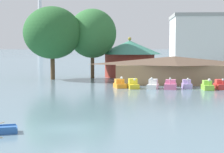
{
  "coord_description": "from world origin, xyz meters",
  "views": [
    {
      "loc": [
        4.79,
        -27.88,
        5.99
      ],
      "look_at": [
        2.27,
        19.26,
        2.37
      ],
      "focal_mm": 62.06,
      "sensor_mm": 36.0,
      "label": 1
    }
  ],
  "objects_px": {
    "pedal_boat_white": "(153,85)",
    "green_roof_pavilion": "(130,56)",
    "pedal_boat_red": "(220,85)",
    "boathouse": "(173,69)",
    "pedal_boat_lime": "(207,86)",
    "shoreline_tree_mid": "(92,33)",
    "pedal_boat_orange": "(120,84)",
    "background_building_block": "(216,41)",
    "shoreline_tree_tall_left": "(52,33)",
    "pedal_boat_pink": "(170,85)",
    "pedal_boat_yellow": "(133,85)",
    "pedal_boat_lavender": "(187,85)"
  },
  "relations": [
    {
      "from": "pedal_boat_lavender",
      "to": "pedal_boat_red",
      "type": "relative_size",
      "value": 0.91
    },
    {
      "from": "pedal_boat_lime",
      "to": "pedal_boat_red",
      "type": "xyz_separation_m",
      "value": [
        1.99,
        0.92,
        0.02
      ]
    },
    {
      "from": "pedal_boat_white",
      "to": "pedal_boat_lime",
      "type": "distance_m",
      "value": 7.63
    },
    {
      "from": "boathouse",
      "to": "shoreline_tree_mid",
      "type": "distance_m",
      "value": 18.89
    },
    {
      "from": "pedal_boat_pink",
      "to": "boathouse",
      "type": "height_order",
      "value": "boathouse"
    },
    {
      "from": "pedal_boat_yellow",
      "to": "pedal_boat_pink",
      "type": "distance_m",
      "value": 5.37
    },
    {
      "from": "pedal_boat_pink",
      "to": "boathouse",
      "type": "relative_size",
      "value": 0.13
    },
    {
      "from": "pedal_boat_lime",
      "to": "shoreline_tree_mid",
      "type": "distance_m",
      "value": 27.71
    },
    {
      "from": "pedal_boat_white",
      "to": "green_roof_pavilion",
      "type": "bearing_deg",
      "value": -158.49
    },
    {
      "from": "pedal_boat_pink",
      "to": "pedal_boat_red",
      "type": "distance_m",
      "value": 7.08
    },
    {
      "from": "pedal_boat_white",
      "to": "pedal_boat_lime",
      "type": "xyz_separation_m",
      "value": [
        7.56,
        -1.04,
        -0.02
      ]
    },
    {
      "from": "pedal_boat_red",
      "to": "shoreline_tree_tall_left",
      "type": "distance_m",
      "value": 32.07
    },
    {
      "from": "pedal_boat_red",
      "to": "shoreline_tree_tall_left",
      "type": "height_order",
      "value": "shoreline_tree_tall_left"
    },
    {
      "from": "boathouse",
      "to": "pedal_boat_pink",
      "type": "bearing_deg",
      "value": -98.74
    },
    {
      "from": "pedal_boat_yellow",
      "to": "shoreline_tree_mid",
      "type": "relative_size",
      "value": 0.23
    },
    {
      "from": "pedal_boat_red",
      "to": "shoreline_tree_mid",
      "type": "bearing_deg",
      "value": -138.03
    },
    {
      "from": "boathouse",
      "to": "pedal_boat_lime",
      "type": "bearing_deg",
      "value": -66.15
    },
    {
      "from": "green_roof_pavilion",
      "to": "shoreline_tree_tall_left",
      "type": "height_order",
      "value": "shoreline_tree_tall_left"
    },
    {
      "from": "pedal_boat_lavender",
      "to": "pedal_boat_red",
      "type": "distance_m",
      "value": 4.68
    },
    {
      "from": "pedal_boat_yellow",
      "to": "pedal_boat_pink",
      "type": "xyz_separation_m",
      "value": [
        5.32,
        -0.73,
        0.0
      ]
    },
    {
      "from": "pedal_boat_orange",
      "to": "boathouse",
      "type": "height_order",
      "value": "boathouse"
    },
    {
      "from": "pedal_boat_red",
      "to": "shoreline_tree_mid",
      "type": "relative_size",
      "value": 0.19
    },
    {
      "from": "pedal_boat_lime",
      "to": "pedal_boat_lavender",
      "type": "bearing_deg",
      "value": -124.54
    },
    {
      "from": "pedal_boat_orange",
      "to": "pedal_boat_white",
      "type": "bearing_deg",
      "value": 61.06
    },
    {
      "from": "shoreline_tree_tall_left",
      "to": "background_building_block",
      "type": "height_order",
      "value": "background_building_block"
    },
    {
      "from": "pedal_boat_orange",
      "to": "pedal_boat_red",
      "type": "xyz_separation_m",
      "value": [
        14.34,
        -1.12,
        0.03
      ]
    },
    {
      "from": "boathouse",
      "to": "background_building_block",
      "type": "xyz_separation_m",
      "value": [
        18.15,
        54.08,
        5.42
      ]
    },
    {
      "from": "shoreline_tree_mid",
      "to": "pedal_boat_white",
      "type": "bearing_deg",
      "value": -59.82
    },
    {
      "from": "pedal_boat_yellow",
      "to": "pedal_boat_lime",
      "type": "relative_size",
      "value": 1.07
    },
    {
      "from": "pedal_boat_lime",
      "to": "shoreline_tree_mid",
      "type": "bearing_deg",
      "value": -138.07
    },
    {
      "from": "pedal_boat_red",
      "to": "background_building_block",
      "type": "xyz_separation_m",
      "value": [
        12.32,
        61.85,
        7.21
      ]
    },
    {
      "from": "pedal_boat_red",
      "to": "pedal_boat_pink",
      "type": "bearing_deg",
      "value": -93.37
    },
    {
      "from": "pedal_boat_pink",
      "to": "green_roof_pavilion",
      "type": "relative_size",
      "value": 0.21
    },
    {
      "from": "pedal_boat_pink",
      "to": "shoreline_tree_mid",
      "type": "bearing_deg",
      "value": -136.9
    },
    {
      "from": "pedal_boat_yellow",
      "to": "shoreline_tree_tall_left",
      "type": "bearing_deg",
      "value": -143.76
    },
    {
      "from": "pedal_boat_white",
      "to": "shoreline_tree_mid",
      "type": "distance_m",
      "value": 22.59
    },
    {
      "from": "green_roof_pavilion",
      "to": "background_building_block",
      "type": "height_order",
      "value": "background_building_block"
    },
    {
      "from": "pedal_boat_orange",
      "to": "pedal_boat_yellow",
      "type": "height_order",
      "value": "pedal_boat_orange"
    },
    {
      "from": "pedal_boat_pink",
      "to": "pedal_boat_lime",
      "type": "height_order",
      "value": "pedal_boat_pink"
    },
    {
      "from": "shoreline_tree_tall_left",
      "to": "pedal_boat_lime",
      "type": "bearing_deg",
      "value": -32.28
    },
    {
      "from": "pedal_boat_lavender",
      "to": "background_building_block",
      "type": "bearing_deg",
      "value": 164.89
    },
    {
      "from": "boathouse",
      "to": "green_roof_pavilion",
      "type": "xyz_separation_m",
      "value": [
        -7.26,
        14.79,
        1.74
      ]
    },
    {
      "from": "pedal_boat_pink",
      "to": "background_building_block",
      "type": "distance_m",
      "value": 65.49
    },
    {
      "from": "pedal_boat_lavender",
      "to": "shoreline_tree_tall_left",
      "type": "distance_m",
      "value": 27.86
    },
    {
      "from": "pedal_boat_pink",
      "to": "green_roof_pavilion",
      "type": "distance_m",
      "value": 23.89
    },
    {
      "from": "pedal_boat_red",
      "to": "boathouse",
      "type": "distance_m",
      "value": 9.88
    },
    {
      "from": "shoreline_tree_tall_left",
      "to": "shoreline_tree_mid",
      "type": "relative_size",
      "value": 1.01
    },
    {
      "from": "pedal_boat_white",
      "to": "background_building_block",
      "type": "xyz_separation_m",
      "value": [
        21.87,
        61.72,
        7.22
      ]
    },
    {
      "from": "shoreline_tree_tall_left",
      "to": "shoreline_tree_mid",
      "type": "bearing_deg",
      "value": 25.82
    },
    {
      "from": "pedal_boat_pink",
      "to": "pedal_boat_lime",
      "type": "relative_size",
      "value": 0.96
    }
  ]
}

